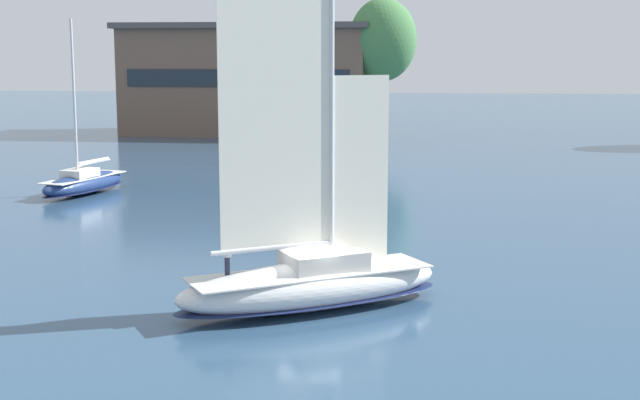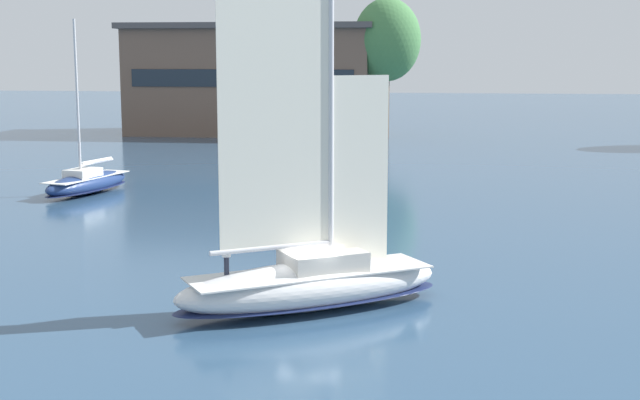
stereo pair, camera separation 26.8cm
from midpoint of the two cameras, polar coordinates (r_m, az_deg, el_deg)
The scene contains 5 objects.
ground_plane at distance 35.73m, azimuth -0.81°, elevation -6.98°, with size 400.00×400.00×0.00m, color #2D4C6B.
waterfront_building at distance 114.49m, azimuth -4.65°, elevation 7.75°, with size 31.26×15.28×13.75m.
tree_shore_left at distance 108.43m, azimuth 3.97°, elevation 10.17°, with size 8.09×8.09×16.65m.
sailboat_main at distance 35.42m, azimuth -0.78°, elevation -5.11°, with size 11.22×8.72×15.50m.
sailboat_moored_mid_channel at distance 66.73m, azimuth -15.00°, elevation 1.10°, with size 4.60×9.40×12.46m.
Camera 1 is at (4.54, -33.99, 10.04)m, focal length 50.00 mm.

